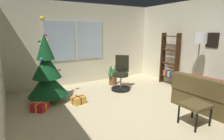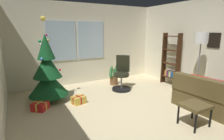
{
  "view_description": "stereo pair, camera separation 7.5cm",
  "coord_description": "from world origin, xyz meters",
  "px_view_note": "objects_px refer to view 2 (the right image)",
  "views": [
    {
      "loc": [
        -2.21,
        -2.56,
        1.76
      ],
      "look_at": [
        -0.21,
        0.92,
        0.85
      ],
      "focal_mm": 28.62,
      "sensor_mm": 36.0,
      "label": 1
    },
    {
      "loc": [
        -2.15,
        -2.59,
        1.76
      ],
      "look_at": [
        -0.21,
        0.92,
        0.85
      ],
      "focal_mm": 28.62,
      "sensor_mm": 36.0,
      "label": 2
    }
  ],
  "objects_px": {
    "gift_box_green": "(56,90)",
    "holiday_tree": "(48,74)",
    "potted_plant": "(114,77)",
    "bookshelf": "(171,62)",
    "gift_box_red": "(40,106)",
    "gift_box_gold": "(79,100)",
    "office_chair": "(122,77)",
    "footstool": "(195,107)",
    "floor_lamp": "(201,44)"
  },
  "relations": [
    {
      "from": "holiday_tree",
      "to": "floor_lamp",
      "type": "xyz_separation_m",
      "value": [
        3.46,
        -1.62,
        0.71
      ]
    },
    {
      "from": "holiday_tree",
      "to": "potted_plant",
      "type": "height_order",
      "value": "holiday_tree"
    },
    {
      "from": "office_chair",
      "to": "potted_plant",
      "type": "xyz_separation_m",
      "value": [
        0.02,
        0.54,
        -0.14
      ]
    },
    {
      "from": "footstool",
      "to": "floor_lamp",
      "type": "xyz_separation_m",
      "value": [
        1.31,
        0.94,
        1.05
      ]
    },
    {
      "from": "footstool",
      "to": "potted_plant",
      "type": "xyz_separation_m",
      "value": [
        -0.07,
        2.94,
        -0.1
      ]
    },
    {
      "from": "gift_box_green",
      "to": "office_chair",
      "type": "bearing_deg",
      "value": -18.31
    },
    {
      "from": "footstool",
      "to": "potted_plant",
      "type": "bearing_deg",
      "value": 91.33
    },
    {
      "from": "footstool",
      "to": "gift_box_green",
      "type": "bearing_deg",
      "value": 122.26
    },
    {
      "from": "holiday_tree",
      "to": "bookshelf",
      "type": "distance_m",
      "value": 3.73
    },
    {
      "from": "footstool",
      "to": "gift_box_gold",
      "type": "relative_size",
      "value": 1.35
    },
    {
      "from": "office_chair",
      "to": "floor_lamp",
      "type": "distance_m",
      "value": 2.27
    },
    {
      "from": "gift_box_red",
      "to": "floor_lamp",
      "type": "relative_size",
      "value": 0.25
    },
    {
      "from": "gift_box_red",
      "to": "gift_box_green",
      "type": "xyz_separation_m",
      "value": [
        0.53,
        0.91,
        0.02
      ]
    },
    {
      "from": "footstool",
      "to": "gift_box_green",
      "type": "xyz_separation_m",
      "value": [
        -1.9,
        3.0,
        -0.26
      ]
    },
    {
      "from": "gift_box_green",
      "to": "gift_box_gold",
      "type": "height_order",
      "value": "gift_box_green"
    },
    {
      "from": "gift_box_red",
      "to": "gift_box_green",
      "type": "height_order",
      "value": "gift_box_green"
    },
    {
      "from": "gift_box_gold",
      "to": "potted_plant",
      "type": "height_order",
      "value": "potted_plant"
    },
    {
      "from": "gift_box_gold",
      "to": "floor_lamp",
      "type": "height_order",
      "value": "floor_lamp"
    },
    {
      "from": "bookshelf",
      "to": "potted_plant",
      "type": "xyz_separation_m",
      "value": [
        -1.62,
        0.86,
        -0.48
      ]
    },
    {
      "from": "floor_lamp",
      "to": "potted_plant",
      "type": "xyz_separation_m",
      "value": [
        -1.38,
        2.0,
        -1.15
      ]
    },
    {
      "from": "footstool",
      "to": "gift_box_red",
      "type": "height_order",
      "value": "footstool"
    },
    {
      "from": "bookshelf",
      "to": "gift_box_gold",
      "type": "bearing_deg",
      "value": -179.07
    },
    {
      "from": "holiday_tree",
      "to": "potted_plant",
      "type": "xyz_separation_m",
      "value": [
        2.08,
        0.39,
        -0.44
      ]
    },
    {
      "from": "floor_lamp",
      "to": "potted_plant",
      "type": "bearing_deg",
      "value": 124.59
    },
    {
      "from": "holiday_tree",
      "to": "bookshelf",
      "type": "relative_size",
      "value": 1.25
    },
    {
      "from": "gift_box_green",
      "to": "holiday_tree",
      "type": "bearing_deg",
      "value": -118.81
    },
    {
      "from": "gift_box_red",
      "to": "gift_box_gold",
      "type": "relative_size",
      "value": 1.2
    },
    {
      "from": "holiday_tree",
      "to": "gift_box_gold",
      "type": "xyz_separation_m",
      "value": [
        0.59,
        -0.53,
        -0.62
      ]
    },
    {
      "from": "bookshelf",
      "to": "gift_box_red",
      "type": "bearing_deg",
      "value": 179.7
    },
    {
      "from": "gift_box_green",
      "to": "potted_plant",
      "type": "distance_m",
      "value": 1.84
    },
    {
      "from": "footstool",
      "to": "gift_box_gold",
      "type": "xyz_separation_m",
      "value": [
        -1.56,
        2.03,
        -0.28
      ]
    },
    {
      "from": "office_chair",
      "to": "bookshelf",
      "type": "xyz_separation_m",
      "value": [
        1.64,
        -0.33,
        0.34
      ]
    },
    {
      "from": "floor_lamp",
      "to": "potted_plant",
      "type": "height_order",
      "value": "floor_lamp"
    },
    {
      "from": "office_chair",
      "to": "bookshelf",
      "type": "distance_m",
      "value": 1.7
    },
    {
      "from": "gift_box_gold",
      "to": "potted_plant",
      "type": "xyz_separation_m",
      "value": [
        1.49,
        0.92,
        0.17
      ]
    },
    {
      "from": "bookshelf",
      "to": "potted_plant",
      "type": "distance_m",
      "value": 1.9
    },
    {
      "from": "holiday_tree",
      "to": "potted_plant",
      "type": "bearing_deg",
      "value": 10.6
    },
    {
      "from": "footstool",
      "to": "gift_box_red",
      "type": "relative_size",
      "value": 1.13
    },
    {
      "from": "gift_box_green",
      "to": "floor_lamp",
      "type": "bearing_deg",
      "value": -32.79
    },
    {
      "from": "holiday_tree",
      "to": "gift_box_green",
      "type": "xyz_separation_m",
      "value": [
        0.25,
        0.45,
        -0.6
      ]
    },
    {
      "from": "potted_plant",
      "to": "gift_box_gold",
      "type": "bearing_deg",
      "value": -148.48
    },
    {
      "from": "gift_box_gold",
      "to": "bookshelf",
      "type": "bearing_deg",
      "value": 0.93
    },
    {
      "from": "gift_box_green",
      "to": "potted_plant",
      "type": "relative_size",
      "value": 0.46
    },
    {
      "from": "potted_plant",
      "to": "office_chair",
      "type": "bearing_deg",
      "value": -91.96
    },
    {
      "from": "office_chair",
      "to": "bookshelf",
      "type": "height_order",
      "value": "bookshelf"
    },
    {
      "from": "gift_box_gold",
      "to": "bookshelf",
      "type": "xyz_separation_m",
      "value": [
        3.11,
        0.05,
        0.65
      ]
    },
    {
      "from": "footstool",
      "to": "gift_box_red",
      "type": "distance_m",
      "value": 3.22
    },
    {
      "from": "gift_box_green",
      "to": "bookshelf",
      "type": "distance_m",
      "value": 3.63
    },
    {
      "from": "gift_box_red",
      "to": "gift_box_green",
      "type": "distance_m",
      "value": 1.05
    },
    {
      "from": "footstool",
      "to": "holiday_tree",
      "type": "distance_m",
      "value": 3.35
    }
  ]
}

